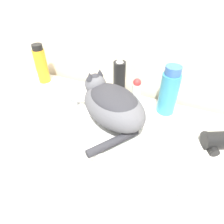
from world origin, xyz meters
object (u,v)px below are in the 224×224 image
object	(u,v)px
cat	(112,104)
shampoo_bottle_tall	(41,64)
hairspray_can_black	(119,81)
cream_tube	(204,219)
mouthwash_bottle	(169,91)
faucet	(76,99)
deodorant_stick	(136,92)

from	to	relation	value
cat	shampoo_bottle_tall	xyz separation A→B (m)	(-0.50, 0.21, -0.03)
hairspray_can_black	cream_tube	world-z (taller)	hairspray_can_black
mouthwash_bottle	shampoo_bottle_tall	bearing A→B (deg)	180.00
faucet	cream_tube	xyz separation A→B (m)	(0.56, -0.28, -0.05)
mouthwash_bottle	cream_tube	distance (m)	0.48
deodorant_stick	shampoo_bottle_tall	world-z (taller)	shampoo_bottle_tall
shampoo_bottle_tall	cream_tube	bearing A→B (deg)	-26.65
faucet	hairspray_can_black	world-z (taller)	hairspray_can_black
faucet	cream_tube	size ratio (longest dim) A/B	0.84
cat	deodorant_stick	bearing A→B (deg)	-70.33
faucet	cream_tube	bearing A→B (deg)	-11.59
mouthwash_bottle	cream_tube	world-z (taller)	mouthwash_bottle
shampoo_bottle_tall	cream_tube	distance (m)	0.97
deodorant_stick	cream_tube	xyz separation A→B (m)	(0.33, -0.43, -0.05)
cat	mouthwash_bottle	world-z (taller)	same
mouthwash_bottle	hairspray_can_black	distance (m)	0.23
deodorant_stick	hairspray_can_black	xyz separation A→B (m)	(-0.08, 0.00, 0.04)
cream_tube	cat	bearing A→B (deg)	148.08
cat	cream_tube	bearing A→B (deg)	176.25
shampoo_bottle_tall	hairspray_can_black	distance (m)	0.44
shampoo_bottle_tall	hairspray_can_black	bearing A→B (deg)	0.00
cat	shampoo_bottle_tall	bearing A→B (deg)	5.71
hairspray_can_black	cat	bearing A→B (deg)	-75.26
hairspray_can_black	mouthwash_bottle	bearing A→B (deg)	-0.00
mouthwash_bottle	cream_tube	bearing A→B (deg)	-65.95
cat	hairspray_can_black	world-z (taller)	cat
faucet	shampoo_bottle_tall	size ratio (longest dim) A/B	0.61
faucet	hairspray_can_black	bearing A→B (deg)	62.57
faucet	cat	bearing A→B (deg)	0.11
faucet	deodorant_stick	world-z (taller)	deodorant_stick
mouthwash_bottle	deodorant_stick	xyz separation A→B (m)	(-0.14, 0.00, -0.04)
shampoo_bottle_tall	cream_tube	xyz separation A→B (m)	(0.86, -0.43, -0.09)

